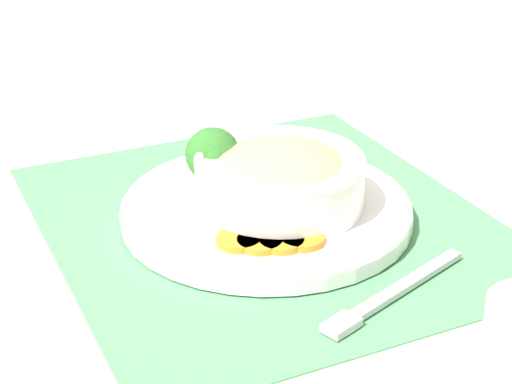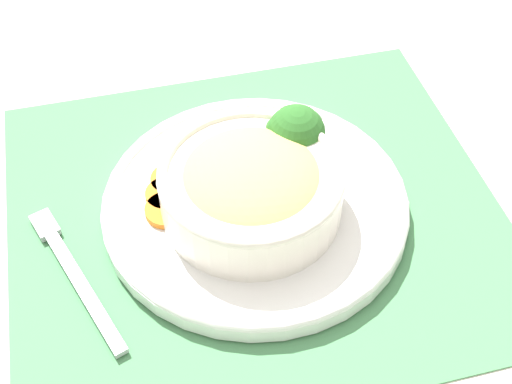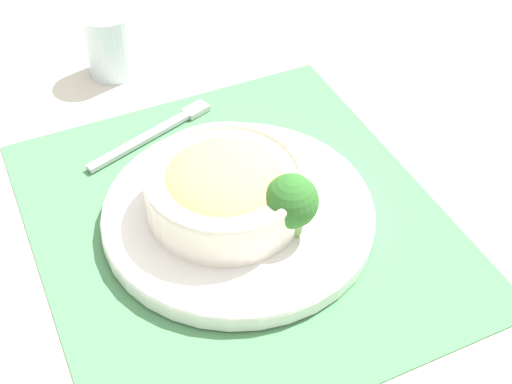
# 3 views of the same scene
# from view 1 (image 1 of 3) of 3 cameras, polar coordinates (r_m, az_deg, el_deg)

# --- Properties ---
(ground_plane) EXTENTS (4.00, 4.00, 0.00)m
(ground_plane) POSITION_cam_1_polar(r_m,az_deg,el_deg) (0.88, 0.69, -1.98)
(ground_plane) COLOR beige
(placemat) EXTENTS (0.52, 0.48, 0.00)m
(placemat) POSITION_cam_1_polar(r_m,az_deg,el_deg) (0.88, 0.69, -1.86)
(placemat) COLOR #4C8C59
(placemat) RESTS_ON ground_plane
(plate) EXTENTS (0.30, 0.30, 0.02)m
(plate) POSITION_cam_1_polar(r_m,az_deg,el_deg) (0.87, 0.70, -1.09)
(plate) COLOR white
(plate) RESTS_ON placemat
(bowl) EXTENTS (0.17, 0.17, 0.06)m
(bowl) POSITION_cam_1_polar(r_m,az_deg,el_deg) (0.86, 1.60, 1.07)
(bowl) COLOR silver
(bowl) RESTS_ON plate
(broccoli_floret) EXTENTS (0.06, 0.06, 0.07)m
(broccoli_floret) POSITION_cam_1_polar(r_m,az_deg,el_deg) (0.88, -2.90, 2.39)
(broccoli_floret) COLOR #759E51
(broccoli_floret) RESTS_ON plate
(carrot_slice_near) EXTENTS (0.04, 0.04, 0.01)m
(carrot_slice_near) POSITION_cam_1_polar(r_m,az_deg,el_deg) (0.80, -1.14, -3.21)
(carrot_slice_near) COLOR orange
(carrot_slice_near) RESTS_ON plate
(carrot_slice_middle) EXTENTS (0.04, 0.04, 0.01)m
(carrot_slice_middle) POSITION_cam_1_polar(r_m,az_deg,el_deg) (0.79, 0.26, -3.35)
(carrot_slice_middle) COLOR orange
(carrot_slice_middle) RESTS_ON plate
(carrot_slice_far) EXTENTS (0.04, 0.04, 0.01)m
(carrot_slice_far) POSITION_cam_1_polar(r_m,az_deg,el_deg) (0.79, 1.70, -3.32)
(carrot_slice_far) COLOR orange
(carrot_slice_far) RESTS_ON plate
(carrot_slice_extra) EXTENTS (0.04, 0.04, 0.01)m
(carrot_slice_extra) POSITION_cam_1_polar(r_m,az_deg,el_deg) (0.80, 3.06, -3.14)
(carrot_slice_extra) COLOR orange
(carrot_slice_extra) RESTS_ON plate
(fork) EXTENTS (0.06, 0.18, 0.01)m
(fork) POSITION_cam_1_polar(r_m,az_deg,el_deg) (0.75, 8.51, -7.04)
(fork) COLOR #B7B7BC
(fork) RESTS_ON placemat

